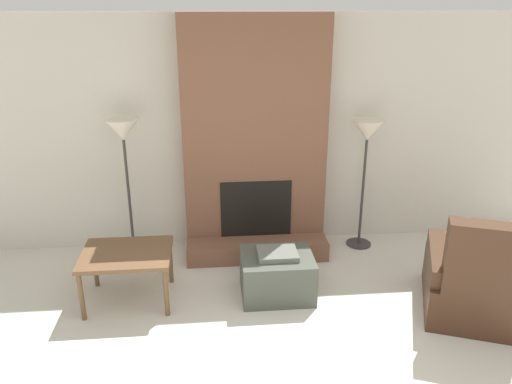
% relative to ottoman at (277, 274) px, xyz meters
% --- Properties ---
extents(wall_back, '(7.10, 0.06, 2.60)m').
position_rel_ottoman_xyz_m(wall_back, '(-0.12, 1.26, 1.08)').
color(wall_back, beige).
rests_on(wall_back, ground_plane).
extents(fireplace, '(1.56, 0.65, 2.60)m').
position_rel_ottoman_xyz_m(fireplace, '(-0.12, 1.05, 0.99)').
color(fireplace, brown).
rests_on(fireplace, ground_plane).
extents(ottoman, '(0.69, 0.57, 0.47)m').
position_rel_ottoman_xyz_m(ottoman, '(0.00, 0.00, 0.00)').
color(ottoman, '#474C42').
rests_on(ottoman, ground_plane).
extents(armchair, '(1.14, 1.25, 1.03)m').
position_rel_ottoman_xyz_m(armchair, '(1.74, -0.48, 0.07)').
color(armchair, '#422819').
rests_on(armchair, ground_plane).
extents(side_table, '(0.82, 0.66, 0.51)m').
position_rel_ottoman_xyz_m(side_table, '(-1.42, 0.03, 0.24)').
color(side_table, brown).
rests_on(side_table, ground_plane).
extents(floor_lamp_left, '(0.35, 0.35, 1.56)m').
position_rel_ottoman_xyz_m(floor_lamp_left, '(-1.50, 0.98, 1.13)').
color(floor_lamp_left, '#333333').
rests_on(floor_lamp_left, ground_plane).
extents(floor_lamp_right, '(0.35, 0.35, 1.50)m').
position_rel_ottoman_xyz_m(floor_lamp_right, '(1.11, 0.98, 1.07)').
color(floor_lamp_right, '#333333').
rests_on(floor_lamp_right, ground_plane).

